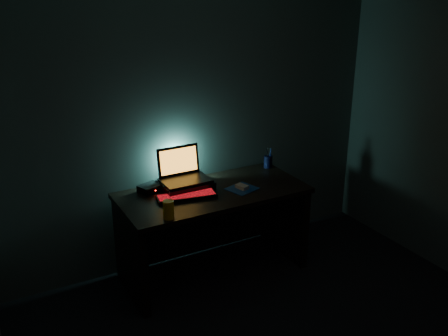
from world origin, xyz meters
name	(u,v)px	position (x,y,z in m)	size (l,w,h in m)	color
room	(362,212)	(0.00, 0.00, 1.25)	(3.50, 4.00, 2.50)	black
desk	(210,217)	(0.00, 1.67, 0.49)	(1.50, 0.70, 0.75)	black
riser	(186,185)	(-0.17, 1.77, 0.78)	(0.40, 0.30, 0.06)	black
laptop	(183,172)	(-0.17, 1.82, 0.87)	(0.38, 0.29, 0.26)	black
keyboard	(187,196)	(-0.24, 1.59, 0.76)	(0.48, 0.22, 0.03)	black
mousepad	(242,189)	(0.22, 1.54, 0.75)	(0.22, 0.20, 0.00)	navy
mouse	(242,187)	(0.22, 1.54, 0.77)	(0.06, 0.10, 0.03)	gray
pen_cup	(268,162)	(0.68, 1.86, 0.80)	(0.08, 0.08, 0.11)	black
juice_glass	(168,210)	(-0.50, 1.33, 0.82)	(0.08, 0.08, 0.13)	#FFA90D
router	(150,188)	(-0.45, 1.84, 0.78)	(0.20, 0.18, 0.06)	black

